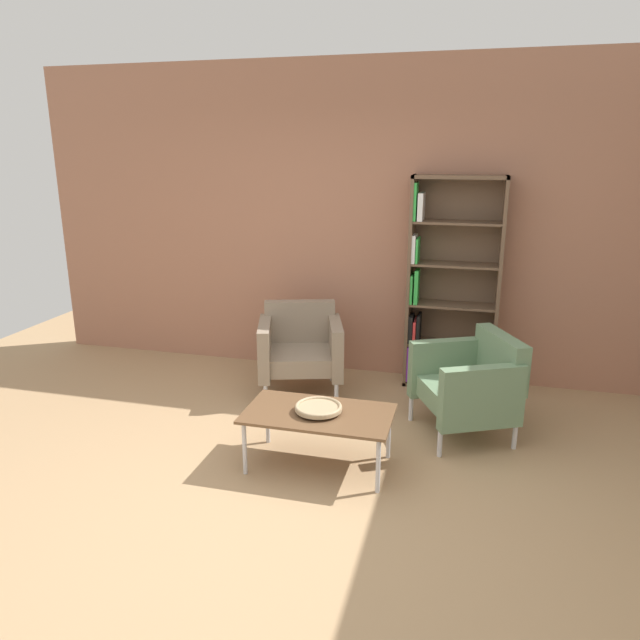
{
  "coord_description": "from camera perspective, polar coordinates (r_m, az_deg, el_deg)",
  "views": [
    {
      "loc": [
        1.07,
        -3.04,
        2.11
      ],
      "look_at": [
        0.05,
        0.84,
        0.95
      ],
      "focal_mm": 33.26,
      "sensor_mm": 36.0,
      "label": 1
    }
  ],
  "objects": [
    {
      "name": "ground_plane",
      "position": [
        3.85,
        -4.09,
        -17.14
      ],
      "size": [
        8.32,
        8.32,
        0.0
      ],
      "primitive_type": "plane",
      "color": "tan"
    },
    {
      "name": "decorative_bowl",
      "position": [
        4.03,
        -0.15,
        -8.42
      ],
      "size": [
        0.32,
        0.32,
        0.05
      ],
      "color": "tan",
      "rests_on": "coffee_table_low"
    },
    {
      "name": "coffee_table_low",
      "position": [
        4.06,
        -0.15,
        -9.27
      ],
      "size": [
        1.0,
        0.56,
        0.4
      ],
      "color": "brown",
      "rests_on": "ground_plane"
    },
    {
      "name": "brick_back_panel",
      "position": [
        5.64,
        3.71,
        9.37
      ],
      "size": [
        6.4,
        0.12,
        2.9
      ],
      "primitive_type": "cube",
      "color": "#A87056",
      "rests_on": "ground_plane"
    },
    {
      "name": "armchair_corner_red",
      "position": [
        4.63,
        14.34,
        -5.88
      ],
      "size": [
        0.89,
        0.92,
        0.78
      ],
      "rotation": [
        0.0,
        0.0,
        -1.12
      ],
      "color": "slate",
      "rests_on": "ground_plane"
    },
    {
      "name": "armchair_by_bookshelf",
      "position": [
        5.28,
        -1.91,
        -2.61
      ],
      "size": [
        0.87,
        0.83,
        0.78
      ],
      "rotation": [
        0.0,
        0.0,
        0.3
      ],
      "color": "gray",
      "rests_on": "ground_plane"
    },
    {
      "name": "bookshelf_tall",
      "position": [
        5.43,
        12.12,
        3.21
      ],
      "size": [
        0.8,
        0.3,
        1.9
      ],
      "color": "brown",
      "rests_on": "ground_plane"
    }
  ]
}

